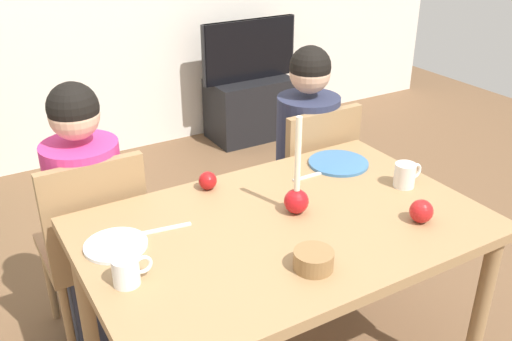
{
  "coord_description": "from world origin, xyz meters",
  "views": [
    {
      "loc": [
        -0.95,
        -1.41,
        1.79
      ],
      "look_at": [
        0.0,
        0.2,
        0.87
      ],
      "focal_mm": 39.73,
      "sensor_mm": 36.0,
      "label": 1
    }
  ],
  "objects_px": {
    "tv_stand": "(250,108)",
    "candle_centerpiece": "(297,194)",
    "chair_left": "(95,240)",
    "tv": "(249,50)",
    "bowl_walnuts": "(313,260)",
    "chair_right": "(309,179)",
    "dining_table": "(284,243)",
    "apple_by_left_plate": "(421,211)",
    "apple_near_candle": "(208,181)",
    "person_right_child": "(306,166)",
    "mug_left": "(127,271)",
    "person_left_child": "(90,224)",
    "plate_right": "(338,163)",
    "plate_left": "(116,245)",
    "mug_right": "(405,175)"
  },
  "relations": [
    {
      "from": "chair_left",
      "to": "tv",
      "type": "bearing_deg",
      "value": 44.73
    },
    {
      "from": "chair_right",
      "to": "person_left_child",
      "type": "distance_m",
      "value": 1.08
    },
    {
      "from": "plate_right",
      "to": "tv",
      "type": "bearing_deg",
      "value": 70.21
    },
    {
      "from": "dining_table",
      "to": "candle_centerpiece",
      "type": "relative_size",
      "value": 3.8
    },
    {
      "from": "chair_right",
      "to": "plate_right",
      "type": "distance_m",
      "value": 0.42
    },
    {
      "from": "tv_stand",
      "to": "candle_centerpiece",
      "type": "bearing_deg",
      "value": -116.12
    },
    {
      "from": "chair_right",
      "to": "apple_by_left_plate",
      "type": "height_order",
      "value": "chair_right"
    },
    {
      "from": "tv",
      "to": "mug_right",
      "type": "bearing_deg",
      "value": -105.16
    },
    {
      "from": "chair_left",
      "to": "mug_right",
      "type": "height_order",
      "value": "chair_left"
    },
    {
      "from": "tv",
      "to": "apple_near_candle",
      "type": "relative_size",
      "value": 11.01
    },
    {
      "from": "person_right_child",
      "to": "mug_left",
      "type": "bearing_deg",
      "value": -148.71
    },
    {
      "from": "tv",
      "to": "apple_near_candle",
      "type": "height_order",
      "value": "tv"
    },
    {
      "from": "person_right_child",
      "to": "apple_near_candle",
      "type": "bearing_deg",
      "value": -157.68
    },
    {
      "from": "tv_stand",
      "to": "apple_by_left_plate",
      "type": "height_order",
      "value": "apple_by_left_plate"
    },
    {
      "from": "tv_stand",
      "to": "plate_right",
      "type": "relative_size",
      "value": 2.52
    },
    {
      "from": "dining_table",
      "to": "apple_by_left_plate",
      "type": "height_order",
      "value": "apple_by_left_plate"
    },
    {
      "from": "dining_table",
      "to": "chair_left",
      "type": "bearing_deg",
      "value": 130.96
    },
    {
      "from": "plate_right",
      "to": "apple_near_candle",
      "type": "xyz_separation_m",
      "value": [
        -0.58,
        0.08,
        0.03
      ]
    },
    {
      "from": "person_left_child",
      "to": "plate_left",
      "type": "distance_m",
      "value": 0.52
    },
    {
      "from": "candle_centerpiece",
      "to": "bowl_walnuts",
      "type": "distance_m",
      "value": 0.34
    },
    {
      "from": "chair_left",
      "to": "person_right_child",
      "type": "distance_m",
      "value": 1.08
    },
    {
      "from": "person_right_child",
      "to": "mug_right",
      "type": "bearing_deg",
      "value": -89.14
    },
    {
      "from": "plate_left",
      "to": "bowl_walnuts",
      "type": "relative_size",
      "value": 1.65
    },
    {
      "from": "plate_left",
      "to": "apple_by_left_plate",
      "type": "bearing_deg",
      "value": -21.83
    },
    {
      "from": "person_left_child",
      "to": "person_right_child",
      "type": "height_order",
      "value": "same"
    },
    {
      "from": "bowl_walnuts",
      "to": "apple_by_left_plate",
      "type": "distance_m",
      "value": 0.49
    },
    {
      "from": "bowl_walnuts",
      "to": "apple_near_candle",
      "type": "height_order",
      "value": "apple_near_candle"
    },
    {
      "from": "person_right_child",
      "to": "apple_by_left_plate",
      "type": "height_order",
      "value": "person_right_child"
    },
    {
      "from": "dining_table",
      "to": "person_left_child",
      "type": "distance_m",
      "value": 0.83
    },
    {
      "from": "dining_table",
      "to": "plate_left",
      "type": "distance_m",
      "value": 0.59
    },
    {
      "from": "plate_right",
      "to": "apple_near_candle",
      "type": "height_order",
      "value": "apple_near_candle"
    },
    {
      "from": "dining_table",
      "to": "bowl_walnuts",
      "type": "relative_size",
      "value": 11.16
    },
    {
      "from": "apple_by_left_plate",
      "to": "tv",
      "type": "bearing_deg",
      "value": 73.14
    },
    {
      "from": "chair_right",
      "to": "candle_centerpiece",
      "type": "xyz_separation_m",
      "value": [
        -0.47,
        -0.57,
        0.31
      ]
    },
    {
      "from": "dining_table",
      "to": "chair_left",
      "type": "height_order",
      "value": "chair_left"
    },
    {
      "from": "dining_table",
      "to": "plate_left",
      "type": "bearing_deg",
      "value": 164.34
    },
    {
      "from": "chair_left",
      "to": "mug_left",
      "type": "height_order",
      "value": "chair_left"
    },
    {
      "from": "tv_stand",
      "to": "mug_right",
      "type": "relative_size",
      "value": 5.01
    },
    {
      "from": "dining_table",
      "to": "plate_left",
      "type": "relative_size",
      "value": 6.76
    },
    {
      "from": "chair_left",
      "to": "tv",
      "type": "distance_m",
      "value": 2.41
    },
    {
      "from": "apple_near_candle",
      "to": "person_right_child",
      "type": "bearing_deg",
      "value": 22.32
    },
    {
      "from": "person_left_child",
      "to": "tv_stand",
      "type": "relative_size",
      "value": 1.83
    },
    {
      "from": "person_right_child",
      "to": "tv_stand",
      "type": "xyz_separation_m",
      "value": [
        0.63,
        1.66,
        -0.33
      ]
    },
    {
      "from": "person_left_child",
      "to": "mug_left",
      "type": "distance_m",
      "value": 0.73
    },
    {
      "from": "person_left_child",
      "to": "plate_right",
      "type": "bearing_deg",
      "value": -19.93
    },
    {
      "from": "candle_centerpiece",
      "to": "plate_left",
      "type": "height_order",
      "value": "candle_centerpiece"
    },
    {
      "from": "tv",
      "to": "apple_by_left_plate",
      "type": "height_order",
      "value": "tv"
    },
    {
      "from": "person_left_child",
      "to": "apple_by_left_plate",
      "type": "relative_size",
      "value": 14.12
    },
    {
      "from": "apple_near_candle",
      "to": "dining_table",
      "type": "bearing_deg",
      "value": -71.9
    },
    {
      "from": "tv_stand",
      "to": "mug_left",
      "type": "xyz_separation_m",
      "value": [
        -1.77,
        -2.35,
        0.55
      ]
    }
  ]
}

